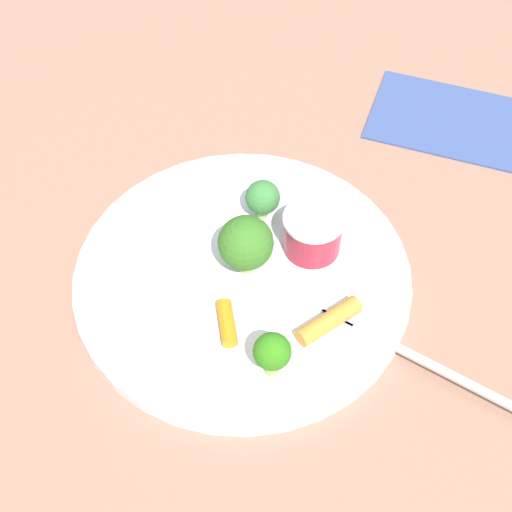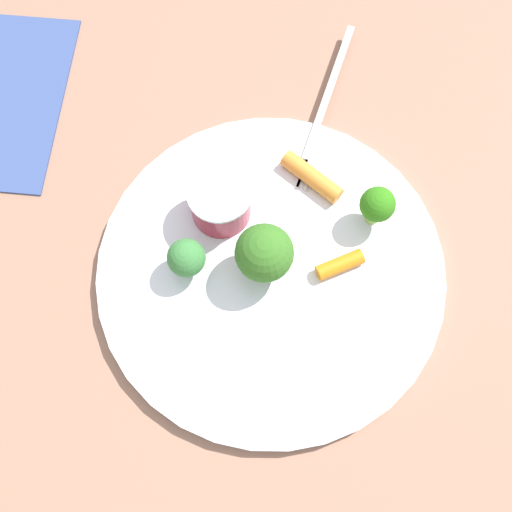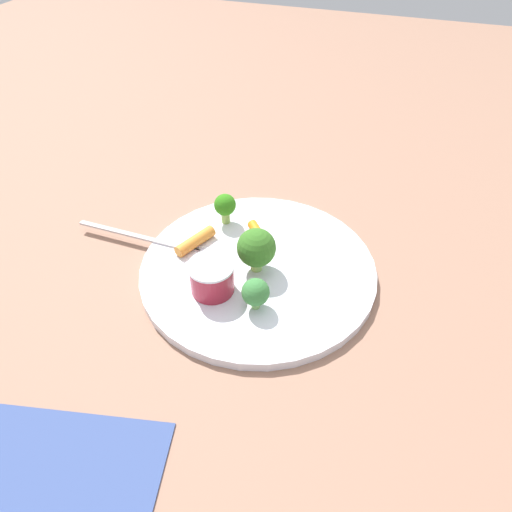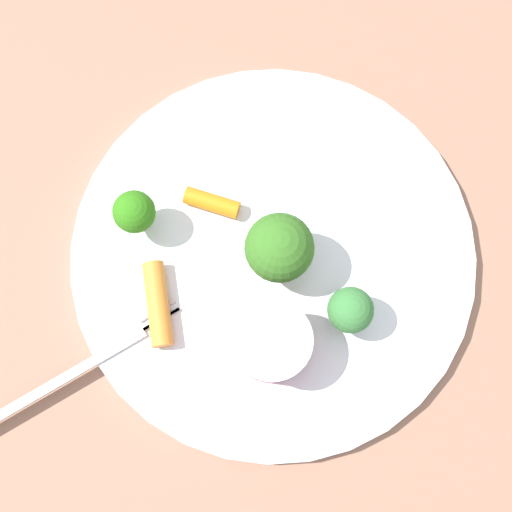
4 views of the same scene
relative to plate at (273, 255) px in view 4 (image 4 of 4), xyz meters
The scene contains 9 objects.
ground_plane 0.01m from the plate, ahead, with size 2.40×2.40×0.00m, color #936A54.
plate is the anchor object (origin of this frame).
sauce_cup 0.07m from the plate, 123.46° to the right, with size 0.05×0.05×0.04m.
broccoli_floret_0 0.07m from the plate, 73.64° to the right, with size 0.03×0.03×0.04m.
broccoli_floret_1 0.04m from the plate, 56.54° to the right, with size 0.05×0.05×0.06m.
broccoli_floret_2 0.10m from the plate, 135.58° to the left, with size 0.03×0.03×0.04m.
carrot_stick_0 0.06m from the plate, 109.44° to the left, with size 0.01×0.01×0.04m, color orange.
carrot_stick_1 0.09m from the plate, behind, with size 0.01×0.01×0.06m, color orange.
fork 0.16m from the plate, behind, with size 0.18×0.01×0.00m.
Camera 4 is at (-0.07, -0.09, 0.47)m, focal length 47.26 mm.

